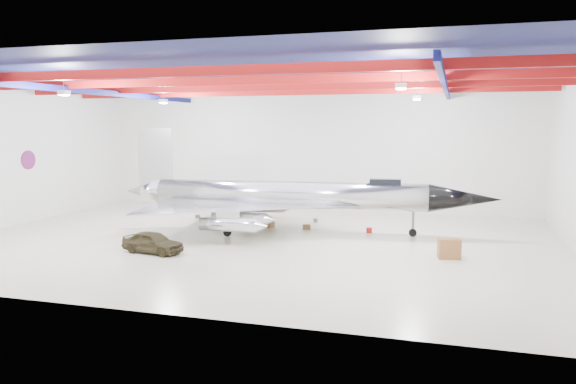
% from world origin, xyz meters
% --- Properties ---
extents(floor, '(40.00, 40.00, 0.00)m').
position_xyz_m(floor, '(0.00, 0.00, 0.00)').
color(floor, beige).
rests_on(floor, ground).
extents(wall_back, '(40.00, 0.00, 40.00)m').
position_xyz_m(wall_back, '(0.00, 15.00, 5.50)').
color(wall_back, silver).
rests_on(wall_back, floor).
extents(wall_left, '(0.00, 30.00, 30.00)m').
position_xyz_m(wall_left, '(-20.00, 0.00, 5.50)').
color(wall_left, silver).
rests_on(wall_left, floor).
extents(ceiling, '(40.00, 40.00, 0.00)m').
position_xyz_m(ceiling, '(0.00, 0.00, 11.00)').
color(ceiling, '#0A0F38').
rests_on(ceiling, wall_back).
extents(ceiling_structure, '(39.50, 29.50, 1.08)m').
position_xyz_m(ceiling_structure, '(0.00, 0.00, 10.32)').
color(ceiling_structure, maroon).
rests_on(ceiling_structure, ceiling).
extents(wall_roundel, '(0.10, 1.50, 1.50)m').
position_xyz_m(wall_roundel, '(-19.94, 2.00, 5.00)').
color(wall_roundel, '#B21414').
rests_on(wall_roundel, wall_left).
extents(jet_aircraft, '(27.54, 17.08, 7.51)m').
position_xyz_m(jet_aircraft, '(1.20, 3.74, 2.46)').
color(jet_aircraft, silver).
rests_on(jet_aircraft, floor).
extents(jeep, '(4.12, 2.20, 1.33)m').
position_xyz_m(jeep, '(-4.77, -5.15, 0.67)').
color(jeep, '#322C19').
rests_on(jeep, floor).
extents(desk, '(1.40, 0.94, 1.17)m').
position_xyz_m(desk, '(12.56, -1.60, 0.59)').
color(desk, brown).
rests_on(desk, floor).
extents(crate_ply, '(0.61, 0.52, 0.37)m').
position_xyz_m(crate_ply, '(-4.76, 4.32, 0.19)').
color(crate_ply, olive).
rests_on(crate_ply, floor).
extents(toolbox_red, '(0.62, 0.56, 0.36)m').
position_xyz_m(toolbox_red, '(-2.56, 7.49, 0.18)').
color(toolbox_red, '#9B130F').
rests_on(toolbox_red, floor).
extents(parts_bin, '(0.64, 0.58, 0.36)m').
position_xyz_m(parts_bin, '(2.25, 5.05, 0.18)').
color(parts_bin, olive).
rests_on(parts_bin, floor).
extents(crate_small, '(0.47, 0.42, 0.27)m').
position_xyz_m(crate_small, '(-7.87, 7.51, 0.14)').
color(crate_small, '#59595B').
rests_on(crate_small, floor).
extents(tool_chest, '(0.51, 0.51, 0.38)m').
position_xyz_m(tool_chest, '(6.93, 5.08, 0.19)').
color(tool_chest, '#9B130F').
rests_on(tool_chest, floor).
extents(oil_barrel, '(0.75, 0.67, 0.44)m').
position_xyz_m(oil_barrel, '(-0.72, 5.18, 0.22)').
color(oil_barrel, olive).
rests_on(oil_barrel, floor).
extents(spares_box, '(0.39, 0.39, 0.32)m').
position_xyz_m(spares_box, '(2.14, 8.31, 0.16)').
color(spares_box, '#59595B').
rests_on(spares_box, floor).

